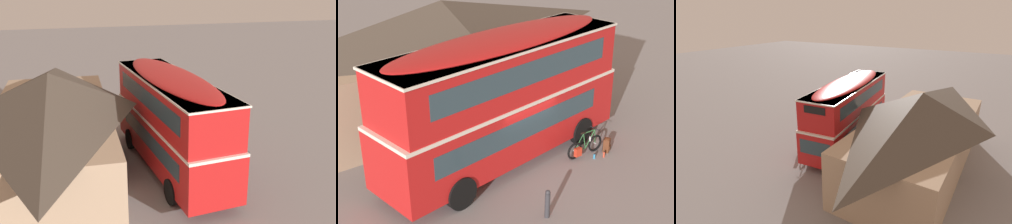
% 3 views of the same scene
% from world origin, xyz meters
% --- Properties ---
extents(ground_plane, '(120.00, 120.00, 0.00)m').
position_xyz_m(ground_plane, '(0.00, 0.00, 0.00)').
color(ground_plane, gray).
extents(double_decker_bus, '(10.11, 3.48, 4.79)m').
position_xyz_m(double_decker_bus, '(-0.19, 0.51, 2.64)').
color(double_decker_bus, black).
rests_on(double_decker_bus, ground).
extents(touring_bicycle, '(1.74, 0.46, 1.00)m').
position_xyz_m(touring_bicycle, '(2.34, -1.14, 0.37)').
color(touring_bicycle, black).
rests_on(touring_bicycle, ground).
extents(backpack_on_ground, '(0.36, 0.34, 0.59)m').
position_xyz_m(backpack_on_ground, '(3.25, -1.47, 0.30)').
color(backpack_on_ground, '#592D19').
rests_on(backpack_on_ground, ground).
extents(water_bottle_red_squeeze, '(0.07, 0.07, 0.25)m').
position_xyz_m(water_bottle_red_squeeze, '(2.83, -1.71, 0.12)').
color(water_bottle_red_squeeze, '#D84C33').
rests_on(water_bottle_red_squeeze, ground).
extents(water_bottle_blue_sports, '(0.08, 0.08, 0.21)m').
position_xyz_m(water_bottle_blue_sports, '(2.48, -1.54, 0.10)').
color(water_bottle_blue_sports, '#338CBF').
rests_on(water_bottle_blue_sports, ground).
extents(pub_building, '(13.23, 6.04, 4.91)m').
position_xyz_m(pub_building, '(0.82, 5.96, 2.52)').
color(pub_building, tan).
rests_on(pub_building, ground).
extents(kerb_bollard, '(0.16, 0.16, 0.97)m').
position_xyz_m(kerb_bollard, '(-1.38, -3.04, 0.50)').
color(kerb_bollard, '#333338').
rests_on(kerb_bollard, ground).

